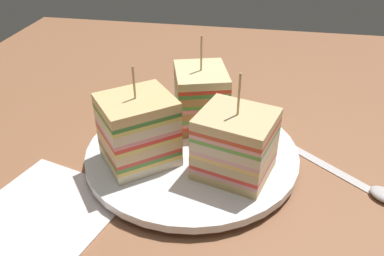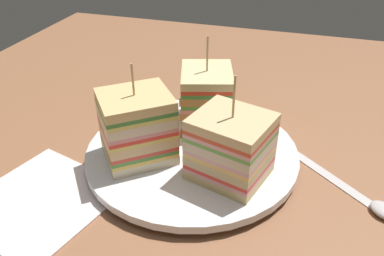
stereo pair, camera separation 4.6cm
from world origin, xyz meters
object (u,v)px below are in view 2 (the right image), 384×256
object	(u,v)px
plate	(192,153)
sandwich_wedge_1	(204,98)
sandwich_wedge_2	(138,127)
spoon	(366,199)
sandwich_wedge_0	(230,147)
napkin	(40,200)

from	to	relation	value
plate	sandwich_wedge_1	size ratio (longest dim) A/B	2.13
sandwich_wedge_2	spoon	distance (cm)	26.31
sandwich_wedge_1	spoon	xyz separation A→B (cm)	(8.03, 20.44, -5.14)
plate	sandwich_wedge_0	world-z (taller)	sandwich_wedge_0
spoon	sandwich_wedge_2	bearing A→B (deg)	-136.54
plate	spoon	world-z (taller)	plate
spoon	napkin	size ratio (longest dim) A/B	0.87
plate	spoon	size ratio (longest dim) A/B	2.13
sandwich_wedge_0	sandwich_wedge_1	world-z (taller)	same
sandwich_wedge_2	napkin	size ratio (longest dim) A/B	0.85
plate	sandwich_wedge_2	xyz separation A→B (cm)	(3.16, -5.52, 4.72)
sandwich_wedge_0	napkin	bearing A→B (deg)	40.46
sandwich_wedge_1	napkin	distance (cm)	23.18
sandwich_wedge_0	sandwich_wedge_2	xyz separation A→B (cm)	(-0.30, -10.85, 0.36)
sandwich_wedge_1	spoon	bearing A→B (deg)	52.01
sandwich_wedge_0	sandwich_wedge_1	size ratio (longest dim) A/B	0.99
spoon	sandwich_wedge_0	bearing A→B (deg)	-132.99
plate	sandwich_wedge_2	size ratio (longest dim) A/B	2.19
sandwich_wedge_1	spoon	distance (cm)	22.56
sandwich_wedge_2	napkin	world-z (taller)	sandwich_wedge_2
plate	sandwich_wedge_0	distance (cm)	7.71
plate	sandwich_wedge_1	distance (cm)	7.77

